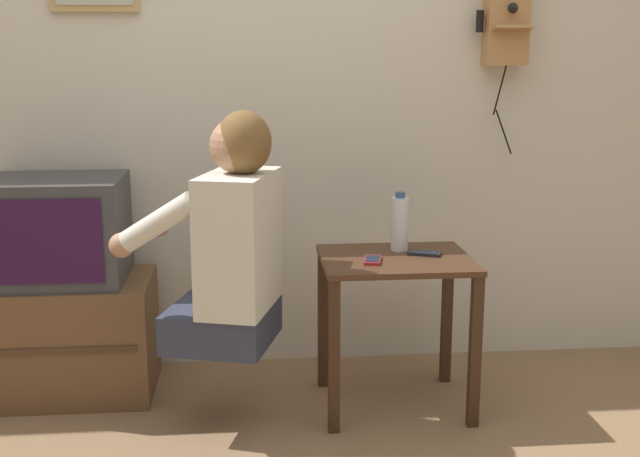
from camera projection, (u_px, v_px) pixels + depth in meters
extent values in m
cube|color=beige|center=(282.00, 73.00, 3.39)|extent=(6.80, 0.05, 2.55)
cube|color=#422819|center=(396.00, 260.00, 3.04)|extent=(0.57, 0.47, 0.02)
cube|color=#382215|center=(334.00, 357.00, 2.88)|extent=(0.04, 0.04, 0.58)
cube|color=#382215|center=(475.00, 352.00, 2.92)|extent=(0.04, 0.04, 0.58)
cube|color=#382215|center=(323.00, 319.00, 3.29)|extent=(0.04, 0.04, 0.58)
cube|color=#382215|center=(447.00, 315.00, 3.33)|extent=(0.04, 0.04, 0.58)
cube|color=#2D3347|center=(222.00, 324.00, 2.93)|extent=(0.45, 0.46, 0.14)
cube|color=beige|center=(239.00, 241.00, 2.85)|extent=(0.32, 0.44, 0.49)
sphere|color=#A37556|center=(237.00, 146.00, 2.77)|extent=(0.19, 0.19, 0.19)
ellipsoid|color=brown|center=(244.00, 142.00, 2.77)|extent=(0.24, 0.25, 0.22)
cylinder|color=beige|center=(156.00, 224.00, 2.71)|extent=(0.31, 0.16, 0.23)
cylinder|color=beige|center=(190.00, 205.00, 3.03)|extent=(0.31, 0.16, 0.23)
sphere|color=#A37556|center=(122.00, 245.00, 2.75)|extent=(0.09, 0.09, 0.09)
sphere|color=#A37556|center=(159.00, 225.00, 3.07)|extent=(0.09, 0.09, 0.09)
cube|color=brown|center=(60.00, 337.00, 3.23)|extent=(0.74, 0.44, 0.47)
cube|color=#432E1C|center=(46.00, 351.00, 3.01)|extent=(0.67, 0.01, 0.02)
cube|color=#38383A|center=(55.00, 229.00, 3.15)|extent=(0.54, 0.43, 0.41)
cube|color=#280F33|center=(42.00, 242.00, 2.94)|extent=(0.44, 0.01, 0.32)
cube|color=#AD7A47|center=(506.00, 17.00, 3.34)|extent=(0.18, 0.11, 0.40)
cube|color=#AD7A47|center=(512.00, 28.00, 3.27)|extent=(0.16, 0.07, 0.03)
cone|color=black|center=(515.00, 8.00, 3.24)|extent=(0.04, 0.05, 0.04)
cylinder|color=black|center=(480.00, 21.00, 3.34)|extent=(0.03, 0.03, 0.09)
cylinder|color=black|center=(500.00, 90.00, 3.39)|extent=(0.04, 0.04, 0.22)
cylinder|color=black|center=(504.00, 132.00, 3.44)|extent=(0.07, 0.06, 0.19)
cube|color=maroon|center=(373.00, 260.00, 2.97)|extent=(0.08, 0.13, 0.01)
cube|color=black|center=(373.00, 258.00, 2.97)|extent=(0.07, 0.11, 0.00)
cube|color=black|center=(424.00, 253.00, 3.07)|extent=(0.14, 0.10, 0.01)
cube|color=black|center=(424.00, 252.00, 3.07)|extent=(0.11, 0.08, 0.00)
cylinder|color=silver|center=(400.00, 224.00, 3.12)|extent=(0.07, 0.07, 0.21)
cylinder|color=#2D4C8C|center=(400.00, 195.00, 3.10)|extent=(0.04, 0.04, 0.02)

